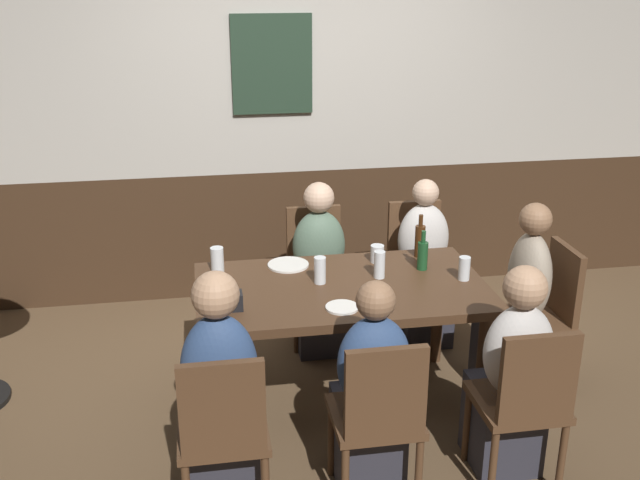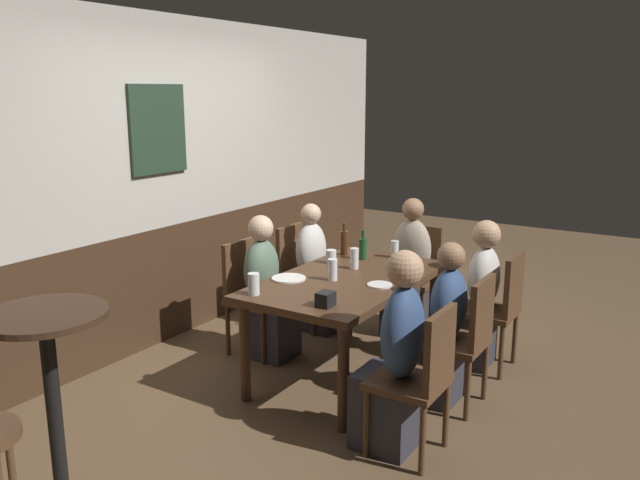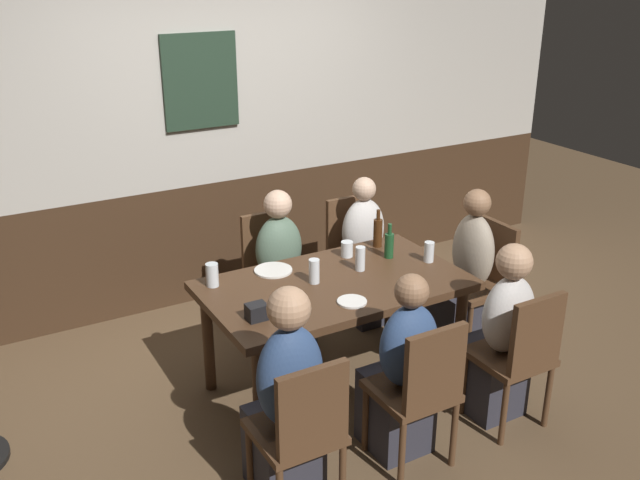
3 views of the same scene
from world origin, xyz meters
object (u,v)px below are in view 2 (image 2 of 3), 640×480
object	(u,v)px
pint_glass_pale	(333,271)
side_bar_table	(53,401)
person_right_far	(316,278)
tumbler_water	(354,260)
person_mid_far	(267,298)
pint_glass_amber	(254,286)
beer_bottle_green	(363,248)
chair_head_east	(416,271)
person_head_east	(408,277)
beer_bottle_brown	(344,242)
chair_left_near	(421,374)
chair_mid_far	(250,291)
condiment_caddy	(326,299)
chair_right_far	(300,270)
person_right_near	(476,304)
beer_glass_tall	(331,257)
plate_white_large	(289,278)
beer_glass_half	(395,250)
person_mid_near	(440,336)
plate_white_small	(380,285)
person_left_near	(395,366)
chair_right_near	(498,305)
dining_table	(347,289)

from	to	relation	value
pint_glass_pale	side_bar_table	size ratio (longest dim) A/B	0.14
person_right_far	tumbler_water	xyz separation A→B (m)	(-0.47, -0.64, 0.35)
person_mid_far	pint_glass_amber	world-z (taller)	person_mid_far
beer_bottle_green	side_bar_table	distance (m)	2.63
chair_head_east	person_head_east	size ratio (longest dim) A/B	0.76
person_right_far	beer_bottle_brown	bearing A→B (deg)	-113.05
chair_left_near	chair_mid_far	size ratio (longest dim) A/B	1.00
person_head_east	condiment_caddy	distance (m)	1.69
beer_bottle_green	chair_right_far	bearing A→B (deg)	74.77
person_right_far	condiment_caddy	size ratio (longest dim) A/B	9.93
person_head_east	person_right_near	bearing A→B (deg)	-116.21
beer_glass_tall	plate_white_large	xyz separation A→B (m)	(-0.52, 0.03, -0.04)
chair_head_east	pint_glass_pale	bearing A→B (deg)	177.72
beer_glass_half	beer_bottle_green	world-z (taller)	beer_bottle_green
person_mid_near	beer_glass_tall	distance (m)	1.09
chair_head_east	condiment_caddy	distance (m)	1.85
plate_white_small	beer_bottle_brown	bearing A→B (deg)	46.40
chair_right_far	chair_left_near	bearing A→B (deg)	-128.60
person_right_far	person_left_near	bearing A→B (deg)	-134.47
pint_glass_amber	plate_white_small	xyz separation A→B (m)	(0.60, -0.60, -0.06)
plate_white_large	condiment_caddy	world-z (taller)	condiment_caddy
person_left_near	person_head_east	world-z (taller)	person_left_near
pint_glass_amber	beer_bottle_green	distance (m)	1.17
chair_right_near	person_right_near	bearing A→B (deg)	90.00
beer_bottle_green	plate_white_large	size ratio (longest dim) A/B	0.98
chair_right_far	tumbler_water	distance (m)	0.98
dining_table	person_right_near	world-z (taller)	person_right_near
person_right_far	beer_bottle_brown	size ratio (longest dim) A/B	4.18
beer_glass_half	pint_glass_amber	world-z (taller)	pint_glass_amber
person_mid_far	beer_bottle_green	xyz separation A→B (m)	(0.50, -0.56, 0.36)
dining_table	condiment_caddy	size ratio (longest dim) A/B	14.36
tumbler_water	side_bar_table	distance (m)	2.37
side_bar_table	dining_table	bearing A→B (deg)	-9.61
person_head_east	beer_bottle_green	world-z (taller)	person_head_east
chair_left_near	plate_white_small	world-z (taller)	chair_left_near
pint_glass_pale	beer_bottle_green	xyz separation A→B (m)	(0.61, 0.09, 0.02)
chair_right_near	side_bar_table	bearing A→B (deg)	156.39
chair_left_near	beer_bottle_brown	distance (m)	1.76
chair_head_east	person_right_far	bearing A→B (deg)	125.87
person_right_far	plate_white_large	world-z (taller)	person_right_far
person_head_east	chair_mid_far	bearing A→B (deg)	140.15
beer_glass_half	pint_glass_pale	xyz separation A→B (m)	(-0.79, 0.09, 0.01)
beer_glass_tall	tumbler_water	world-z (taller)	tumbler_water
person_left_near	beer_glass_tall	world-z (taller)	person_left_near
beer_glass_tall	side_bar_table	xyz separation A→B (m)	(-2.39, 0.06, -0.17)
person_mid_far	beer_bottle_brown	bearing A→B (deg)	-34.21
pint_glass_amber	chair_head_east	bearing A→B (deg)	-9.53
chair_right_far	beer_bottle_brown	xyz separation A→B (m)	(-0.16, -0.53, 0.35)
tumbler_water	person_left_near	bearing A→B (deg)	-139.76
chair_right_near	beer_glass_half	size ratio (longest dim) A/B	6.61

